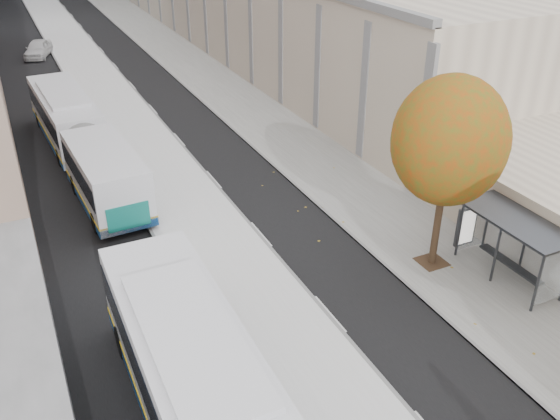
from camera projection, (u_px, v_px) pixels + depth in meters
bus_platform at (123, 118)px, 38.20m from camera, size 4.25×150.00×0.15m
sidewalk at (238, 101)px, 41.23m from camera, size 4.75×150.00×0.08m
bus_shelter at (519, 228)px, 21.79m from camera, size 1.90×4.40×2.53m
tree_c at (450, 141)px, 21.13m from camera, size 4.20×4.20×7.28m
bus_far at (81, 138)px, 31.14m from camera, size 3.48×17.31×2.87m
distant_car at (38, 49)px, 51.51m from camera, size 3.06×4.62×1.46m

